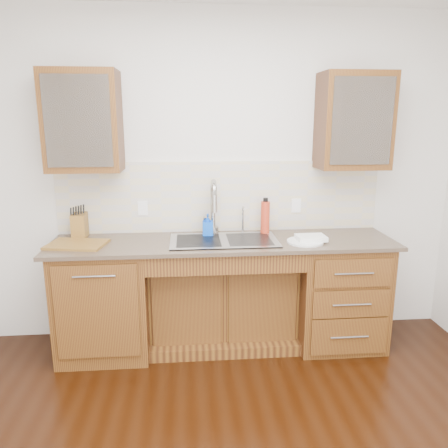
{
  "coord_description": "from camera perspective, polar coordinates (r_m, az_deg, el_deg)",
  "views": [
    {
      "loc": [
        -0.29,
        -1.87,
        1.85
      ],
      "look_at": [
        0.0,
        1.4,
        1.05
      ],
      "focal_mm": 35.0,
      "sensor_mm": 36.0,
      "label": 1
    }
  ],
  "objects": [
    {
      "name": "sink",
      "position": [
        3.45,
        -0.01,
        -3.59
      ],
      "size": [
        0.84,
        0.46,
        0.19
      ],
      "primitive_type": "cube",
      "color": "#9E9EA5",
      "rests_on": "countertop"
    },
    {
      "name": "cup_right_a",
      "position": [
        3.68,
        15.56,
        12.06
      ],
      "size": [
        0.14,
        0.14,
        0.1
      ],
      "primitive_type": "imported",
      "rotation": [
        0.0,
        0.0,
        -0.04
      ],
      "color": "white",
      "rests_on": "upper_cabinet_right"
    },
    {
      "name": "filter_tap",
      "position": [
        3.65,
        2.47,
        0.67
      ],
      "size": [
        0.02,
        0.02,
        0.24
      ],
      "primitive_type": "cylinder",
      "color": "#999993",
      "rests_on": "countertop"
    },
    {
      "name": "upper_cabinet_right",
      "position": [
        3.7,
        16.57,
        12.74
      ],
      "size": [
        0.55,
        0.34,
        0.75
      ],
      "primitive_type": "cube",
      "color": "#593014",
      "rests_on": "wall_back"
    },
    {
      "name": "plate",
      "position": [
        3.44,
        10.55,
        -2.28
      ],
      "size": [
        0.34,
        0.34,
        0.02
      ],
      "primitive_type": "cylinder",
      "rotation": [
        0.0,
        0.0,
        -0.22
      ],
      "color": "silver",
      "rests_on": "countertop"
    },
    {
      "name": "cup_right_b",
      "position": [
        3.74,
        17.88,
        11.9
      ],
      "size": [
        0.14,
        0.14,
        0.1
      ],
      "primitive_type": "imported",
      "rotation": [
        0.0,
        0.0,
        0.28
      ],
      "color": "white",
      "rests_on": "upper_cabinet_right"
    },
    {
      "name": "knife_block",
      "position": [
        3.7,
        -18.33,
        -0.19
      ],
      "size": [
        0.11,
        0.18,
        0.19
      ],
      "primitive_type": "cube",
      "rotation": [
        0.0,
        0.0,
        0.03
      ],
      "color": "olive",
      "rests_on": "countertop"
    },
    {
      "name": "cup_left_b",
      "position": [
        3.52,
        -15.99,
        11.81
      ],
      "size": [
        0.09,
        0.09,
        0.08
      ],
      "primitive_type": "imported",
      "rotation": [
        0.0,
        0.0,
        -0.04
      ],
      "color": "white",
      "rests_on": "upper_cabinet_left"
    },
    {
      "name": "countertop",
      "position": [
        3.45,
        -0.04,
        -2.41
      ],
      "size": [
        2.7,
        0.65,
        0.03
      ],
      "primitive_type": "cube",
      "color": "#84705B",
      "rests_on": "base_cabinet_left"
    },
    {
      "name": "outlet_left",
      "position": [
        3.69,
        -10.56,
        2.04
      ],
      "size": [
        0.08,
        0.01,
        0.12
      ],
      "primitive_type": "cube",
      "color": "white",
      "rests_on": "backsplash"
    },
    {
      "name": "soap_bottle",
      "position": [
        3.55,
        -2.14,
        -0.15
      ],
      "size": [
        0.09,
        0.09,
        0.18
      ],
      "primitive_type": "imported",
      "rotation": [
        0.0,
        0.0,
        -0.03
      ],
      "color": "blue",
      "rests_on": "countertop"
    },
    {
      "name": "backsplash",
      "position": [
        3.68,
        -0.46,
        3.58
      ],
      "size": [
        2.7,
        0.02,
        0.59
      ],
      "primitive_type": "cube",
      "color": "beige",
      "rests_on": "wall_back"
    },
    {
      "name": "cutting_board",
      "position": [
        3.49,
        -18.67,
        -2.53
      ],
      "size": [
        0.47,
        0.37,
        0.02
      ],
      "primitive_type": "cube",
      "rotation": [
        0.0,
        0.0,
        -0.19
      ],
      "color": "#A88550",
      "rests_on": "countertop"
    },
    {
      "name": "base_cabinet_center",
      "position": [
        3.73,
        -0.18,
        -10.03
      ],
      "size": [
        1.2,
        0.44,
        0.7
      ],
      "primitive_type": "cube",
      "color": "#593014",
      "rests_on": "ground"
    },
    {
      "name": "faucet",
      "position": [
        3.6,
        -1.45,
        1.8
      ],
      "size": [
        0.04,
        0.04,
        0.4
      ],
      "primitive_type": "cylinder",
      "color": "#999993",
      "rests_on": "countertop"
    },
    {
      "name": "base_cabinet_right",
      "position": [
        3.81,
        14.5,
        -8.52
      ],
      "size": [
        0.7,
        0.62,
        0.88
      ],
      "primitive_type": "cube",
      "color": "#593014",
      "rests_on": "ground"
    },
    {
      "name": "dish_towel",
      "position": [
        3.46,
        11.29,
        -1.78
      ],
      "size": [
        0.23,
        0.17,
        0.04
      ],
      "primitive_type": "cube",
      "rotation": [
        0.0,
        0.0,
        0.04
      ],
      "color": "white",
      "rests_on": "plate"
    },
    {
      "name": "water_bottle",
      "position": [
        3.62,
        5.4,
        0.81
      ],
      "size": [
        0.1,
        0.1,
        0.27
      ],
      "primitive_type": "cylinder",
      "rotation": [
        0.0,
        0.0,
        0.42
      ],
      "color": "#B33119",
      "rests_on": "countertop"
    },
    {
      "name": "outlet_right",
      "position": [
        3.79,
        9.41,
        2.39
      ],
      "size": [
        0.08,
        0.01,
        0.12
      ],
      "primitive_type": "cube",
      "color": "white",
      "rests_on": "backsplash"
    },
    {
      "name": "cup_left_a",
      "position": [
        3.57,
        -19.83,
        11.7
      ],
      "size": [
        0.14,
        0.14,
        0.1
      ],
      "primitive_type": "imported",
      "rotation": [
        0.0,
        0.0,
        -0.07
      ],
      "color": "white",
      "rests_on": "upper_cabinet_left"
    },
    {
      "name": "wall_back",
      "position": [
        3.72,
        -0.54,
        5.95
      ],
      "size": [
        4.0,
        0.1,
        2.7
      ],
      "primitive_type": "cube",
      "color": "silver",
      "rests_on": "ground"
    },
    {
      "name": "base_cabinet_left",
      "position": [
        3.66,
        -15.25,
        -9.48
      ],
      "size": [
        0.7,
        0.62,
        0.88
      ],
      "primitive_type": "cube",
      "color": "#593014",
      "rests_on": "ground"
    },
    {
      "name": "upper_cabinet_left",
      "position": [
        3.54,
        -17.91,
        12.64
      ],
      "size": [
        0.55,
        0.34,
        0.75
      ],
      "primitive_type": "cube",
      "color": "#593014",
      "rests_on": "wall_back"
    }
  ]
}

